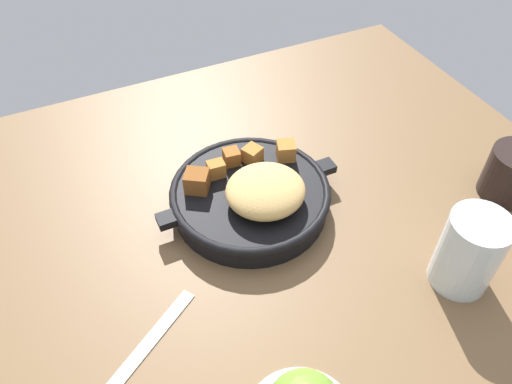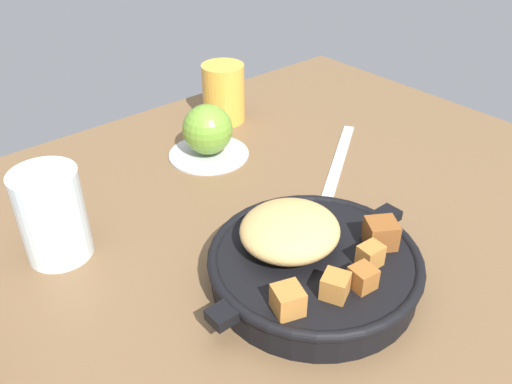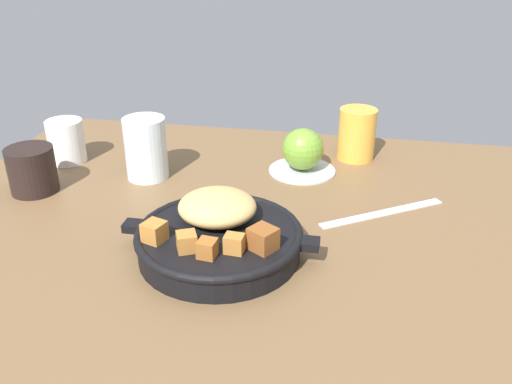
{
  "view_description": "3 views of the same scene",
  "coord_description": "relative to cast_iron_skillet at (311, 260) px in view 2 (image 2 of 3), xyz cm",
  "views": [
    {
      "loc": [
        17.94,
        38.66,
        53.26
      ],
      "look_at": [
        -1.26,
        -2.43,
        6.67
      ],
      "focal_mm": 35.0,
      "sensor_mm": 36.0,
      "label": 1
    },
    {
      "loc": [
        -34.49,
        -34.56,
        40.14
      ],
      "look_at": [
        -0.94,
        4.84,
        5.79
      ],
      "focal_mm": 37.52,
      "sensor_mm": 36.0,
      "label": 2
    },
    {
      "loc": [
        14.98,
        -67.61,
        41.3
      ],
      "look_at": [
        1.89,
        0.3,
        6.89
      ],
      "focal_mm": 38.76,
      "sensor_mm": 36.0,
      "label": 3
    }
  ],
  "objects": [
    {
      "name": "red_apple",
      "position": [
        7.97,
        29.41,
        1.46
      ],
      "size": [
        7.47,
        7.47,
        7.47
      ],
      "primitive_type": "sphere",
      "color": "olive",
      "rests_on": "saucer_plate"
    },
    {
      "name": "juice_glass_amber",
      "position": [
        17.22,
        37.56,
        1.96
      ],
      "size": [
        6.99,
        6.99,
        9.68
      ],
      "primitive_type": "cylinder",
      "color": "gold",
      "rests_on": "ground_plane"
    },
    {
      "name": "ground_plane",
      "position": [
        2.1,
        5.55,
        -4.08
      ],
      "size": [
        102.46,
        87.49,
        2.4
      ],
      "primitive_type": "cube",
      "color": "brown"
    },
    {
      "name": "saucer_plate",
      "position": [
        7.97,
        29.41,
        -2.58
      ],
      "size": [
        12.09,
        12.09,
        0.6
      ],
      "primitive_type": "cylinder",
      "color": "#B7BABF",
      "rests_on": "ground_plane"
    },
    {
      "name": "water_glass_tall",
      "position": [
        -18.6,
        21.93,
        2.54
      ],
      "size": [
        7.34,
        7.34,
        10.83
      ],
      "primitive_type": "cylinder",
      "color": "silver",
      "rests_on": "ground_plane"
    },
    {
      "name": "cast_iron_skillet",
      "position": [
        0.0,
        0.0,
        0.0
      ],
      "size": [
        26.99,
        22.69,
        7.82
      ],
      "color": "black",
      "rests_on": "ground_plane"
    },
    {
      "name": "butter_knife",
      "position": [
        22.14,
        15.76,
        -2.7
      ],
      "size": [
        19.02,
        13.4,
        0.36
      ],
      "primitive_type": "cube",
      "rotation": [
        0.0,
        0.0,
        0.59
      ],
      "color": "silver",
      "rests_on": "ground_plane"
    }
  ]
}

